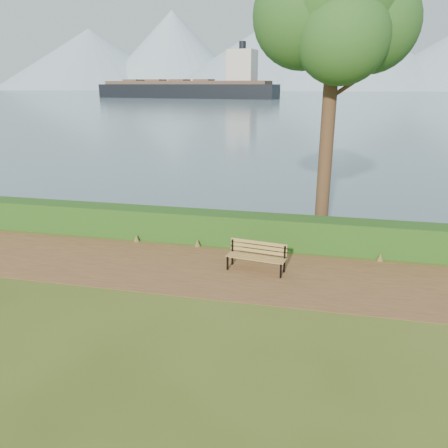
# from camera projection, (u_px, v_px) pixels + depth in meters

# --- Properties ---
(ground) EXTENTS (140.00, 140.00, 0.00)m
(ground) POSITION_uv_depth(u_px,v_px,m) (216.00, 275.00, 11.92)
(ground) COLOR #414F16
(ground) RESTS_ON ground
(path) EXTENTS (40.00, 3.40, 0.01)m
(path) POSITION_uv_depth(u_px,v_px,m) (218.00, 271.00, 12.20)
(path) COLOR brown
(path) RESTS_ON ground
(hedge) EXTENTS (32.00, 0.85, 1.00)m
(hedge) POSITION_uv_depth(u_px,v_px,m) (234.00, 229.00, 14.19)
(hedge) COLOR #1B3F12
(hedge) RESTS_ON ground
(water) EXTENTS (700.00, 510.00, 0.00)m
(water) POSITION_uv_depth(u_px,v_px,m) (320.00, 93.00, 253.55)
(water) COLOR slate
(water) RESTS_ON ground
(mountains) EXTENTS (585.00, 190.00, 70.00)m
(mountains) POSITION_uv_depth(u_px,v_px,m) (314.00, 57.00, 382.70)
(mountains) COLOR #85A0B1
(mountains) RESTS_ON ground
(bench) EXTENTS (1.68, 0.71, 0.82)m
(bench) POSITION_uv_depth(u_px,v_px,m) (257.00, 254.00, 12.13)
(bench) COLOR black
(bench) RESTS_ON ground
(tree) EXTENTS (4.98, 4.12, 9.61)m
(tree) POSITION_uv_depth(u_px,v_px,m) (336.00, 8.00, 12.94)
(tree) COLOR #3C2418
(tree) RESTS_ON ground
(cargo_ship) EXTENTS (68.80, 20.81, 20.63)m
(cargo_ship) POSITION_uv_depth(u_px,v_px,m) (192.00, 89.00, 157.90)
(cargo_ship) COLOR black
(cargo_ship) RESTS_ON ground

